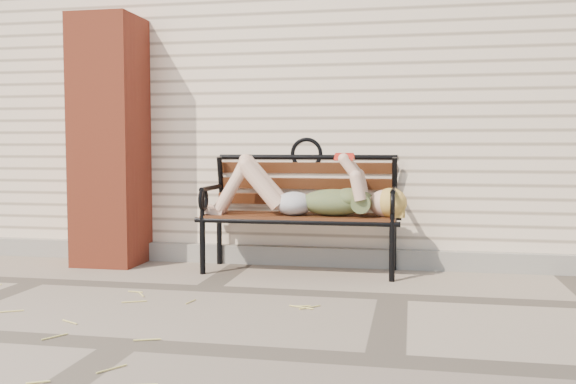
# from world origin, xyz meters

# --- Properties ---
(ground) EXTENTS (80.00, 80.00, 0.00)m
(ground) POSITION_xyz_m (0.00, 0.00, 0.00)
(ground) COLOR gray
(ground) RESTS_ON ground
(house_wall) EXTENTS (8.00, 4.00, 3.00)m
(house_wall) POSITION_xyz_m (0.00, 3.00, 1.50)
(house_wall) COLOR #F5DEBF
(house_wall) RESTS_ON ground
(foundation_strip) EXTENTS (8.00, 0.10, 0.15)m
(foundation_strip) POSITION_xyz_m (0.00, 0.97, 0.07)
(foundation_strip) COLOR gray
(foundation_strip) RESTS_ON ground
(brick_pillar) EXTENTS (0.50, 0.50, 2.00)m
(brick_pillar) POSITION_xyz_m (-2.30, 0.75, 1.00)
(brick_pillar) COLOR #AA4126
(brick_pillar) RESTS_ON ground
(garden_bench) EXTENTS (1.60, 0.64, 1.03)m
(garden_bench) POSITION_xyz_m (-0.73, 0.79, 0.58)
(garden_bench) COLOR black
(garden_bench) RESTS_ON ground
(reading_woman) EXTENTS (1.51, 0.34, 0.47)m
(reading_woman) POSITION_xyz_m (-0.71, 0.66, 0.61)
(reading_woman) COLOR #093644
(reading_woman) RESTS_ON ground
(straw_scatter) EXTENTS (2.78, 1.68, 0.01)m
(straw_scatter) POSITION_xyz_m (-1.52, -1.14, 0.01)
(straw_scatter) COLOR #D7C869
(straw_scatter) RESTS_ON ground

